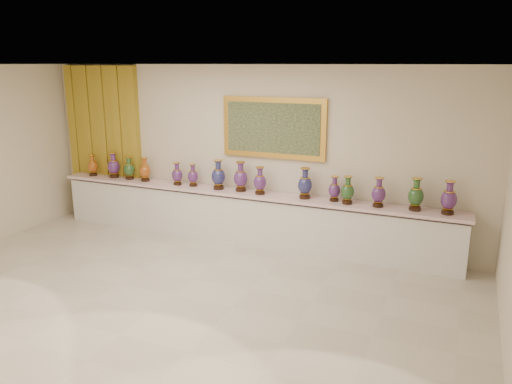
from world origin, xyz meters
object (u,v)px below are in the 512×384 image
Objects in this scene: vase_0 at (93,166)px; vase_1 at (114,166)px; counter at (243,217)px; vase_2 at (129,169)px.

vase_1 reaches higher than vase_0.
counter is at bearing 0.23° from vase_1.
vase_1 is at bearing -179.77° from counter.
vase_2 reaches higher than vase_0.
vase_1 is (-2.71, -0.01, 0.68)m from counter.
counter is 2.44m from vase_2.
vase_1 is (0.48, 0.03, 0.03)m from vase_0.
vase_1 is 1.14× the size of vase_2.
counter is 2.79m from vase_1.
vase_0 is at bearing -178.44° from vase_2.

